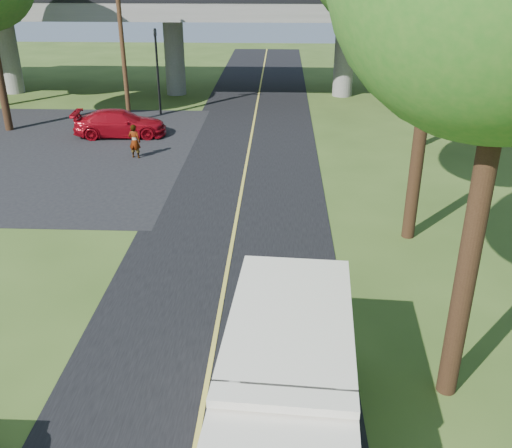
# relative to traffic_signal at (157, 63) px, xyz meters

# --- Properties ---
(ground) EXTENTS (120.00, 120.00, 0.00)m
(ground) POSITION_rel_traffic_signal_xyz_m (6.00, -26.00, -3.20)
(ground) COLOR #384F1C
(ground) RESTS_ON ground
(road) EXTENTS (7.00, 90.00, 0.02)m
(road) POSITION_rel_traffic_signal_xyz_m (6.00, -16.00, -3.19)
(road) COLOR black
(road) RESTS_ON ground
(parking_lot) EXTENTS (16.00, 18.00, 0.01)m
(parking_lot) POSITION_rel_traffic_signal_xyz_m (-5.00, -8.00, -3.19)
(parking_lot) COLOR black
(parking_lot) RESTS_ON ground
(lane_line) EXTENTS (0.12, 90.00, 0.01)m
(lane_line) POSITION_rel_traffic_signal_xyz_m (6.00, -16.00, -3.17)
(lane_line) COLOR gold
(lane_line) RESTS_ON road
(overpass) EXTENTS (54.00, 10.00, 7.30)m
(overpass) POSITION_rel_traffic_signal_xyz_m (6.00, 6.00, 1.36)
(overpass) COLOR slate
(overpass) RESTS_ON ground
(traffic_signal) EXTENTS (0.18, 0.22, 5.20)m
(traffic_signal) POSITION_rel_traffic_signal_xyz_m (0.00, 0.00, 0.00)
(traffic_signal) COLOR black
(traffic_signal) RESTS_ON ground
(utility_pole) EXTENTS (1.60, 0.26, 9.00)m
(utility_pole) POSITION_rel_traffic_signal_xyz_m (-1.50, -2.00, 1.40)
(utility_pole) COLOR #472D19
(utility_pole) RESTS_ON ground
(step_van) EXTENTS (2.84, 6.71, 2.76)m
(step_van) POSITION_rel_traffic_signal_xyz_m (7.82, -26.90, -1.70)
(step_van) COLOR silver
(step_van) RESTS_ON ground
(red_sedan) EXTENTS (5.15, 2.43, 1.45)m
(red_sedan) POSITION_rel_traffic_signal_xyz_m (-1.23, -4.95, -2.47)
(red_sedan) COLOR maroon
(red_sedan) RESTS_ON ground
(pedestrian) EXTENTS (0.69, 0.54, 1.69)m
(pedestrian) POSITION_rel_traffic_signal_xyz_m (0.47, -8.69, -2.36)
(pedestrian) COLOR gray
(pedestrian) RESTS_ON ground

